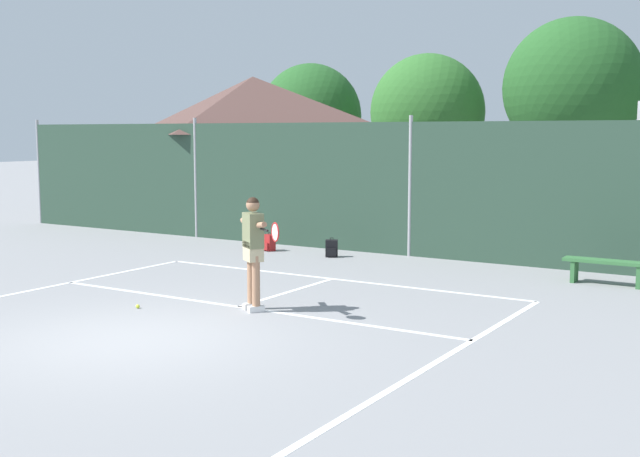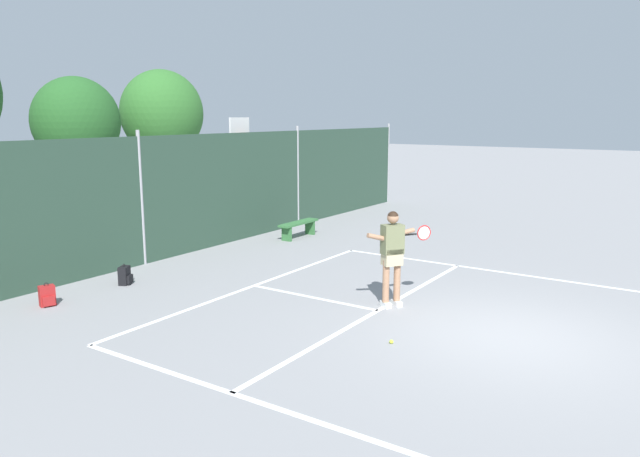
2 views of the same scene
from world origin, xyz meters
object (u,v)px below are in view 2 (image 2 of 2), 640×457
courtside_bench (299,226)px  tennis_ball (391,342)px  basketball_hoop (239,156)px  backpack_red (47,296)px  tennis_player (393,250)px  backpack_black (125,276)px

courtside_bench → tennis_ball: bearing=-134.5°
basketball_hoop → courtside_bench: 3.30m
courtside_bench → backpack_red: bearing=178.5°
basketball_hoop → tennis_player: (-4.76, -7.95, -1.20)m
tennis_ball → backpack_red: backpack_red is taller
backpack_red → backpack_black: bearing=-0.8°
tennis_player → backpack_black: bearing=108.6°
backpack_red → basketball_hoop: bearing=16.0°
tennis_player → backpack_black: 5.89m
tennis_ball → courtside_bench: 8.70m
basketball_hoop → backpack_black: 7.36m
tennis_player → courtside_bench: 6.92m
backpack_black → courtside_bench: courtside_bench is taller
tennis_player → courtside_bench: tennis_player is taller
basketball_hoop → courtside_bench: size_ratio=2.22×
tennis_player → backpack_black: size_ratio=4.01×
backpack_red → tennis_ball: bearing=-73.3°
tennis_player → backpack_red: 6.70m
basketball_hoop → backpack_black: basketball_hoop is taller
basketball_hoop → courtside_bench: (-0.40, -2.63, -1.95)m
basketball_hoop → tennis_player: 9.35m
courtside_bench → backpack_black: bearing=178.3°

